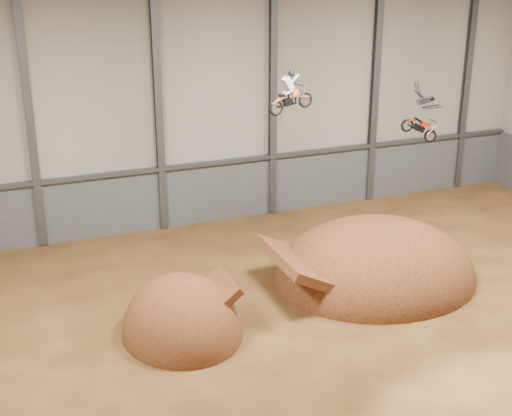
{
  "coord_description": "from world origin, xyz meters",
  "views": [
    {
      "loc": [
        -12.36,
        -22.17,
        15.27
      ],
      "look_at": [
        -1.97,
        4.0,
        4.77
      ],
      "focal_mm": 50.0,
      "sensor_mm": 36.0,
      "label": 1
    }
  ],
  "objects": [
    {
      "name": "floor",
      "position": [
        0.0,
        0.0,
        0.0
      ],
      "size": [
        40.0,
        40.0,
        0.0
      ],
      "primitive_type": "plane",
      "color": "#442912",
      "rests_on": "ground"
    },
    {
      "name": "back_wall",
      "position": [
        0.0,
        15.0,
        7.0
      ],
      "size": [
        40.0,
        0.1,
        14.0
      ],
      "primitive_type": "cube",
      "color": "#9D998B",
      "rests_on": "ground"
    },
    {
      "name": "lower_band_back",
      "position": [
        0.0,
        14.9,
        1.75
      ],
      "size": [
        39.8,
        0.18,
        3.5
      ],
      "primitive_type": "cube",
      "color": "#53565B",
      "rests_on": "ground"
    },
    {
      "name": "steel_rail",
      "position": [
        0.0,
        14.75,
        3.55
      ],
      "size": [
        39.8,
        0.35,
        0.2
      ],
      "primitive_type": "cube",
      "color": "#47494F",
      "rests_on": "lower_band_back"
    },
    {
      "name": "steel_column_1",
      "position": [
        -10.0,
        14.8,
        7.0
      ],
      "size": [
        0.4,
        0.36,
        13.9
      ],
      "primitive_type": "cube",
      "color": "#47494F",
      "rests_on": "ground"
    },
    {
      "name": "steel_column_2",
      "position": [
        -3.33,
        14.8,
        7.0
      ],
      "size": [
        0.4,
        0.36,
        13.9
      ],
      "primitive_type": "cube",
      "color": "#47494F",
      "rests_on": "ground"
    },
    {
      "name": "steel_column_3",
      "position": [
        3.33,
        14.8,
        7.0
      ],
      "size": [
        0.4,
        0.36,
        13.9
      ],
      "primitive_type": "cube",
      "color": "#47494F",
      "rests_on": "ground"
    },
    {
      "name": "steel_column_4",
      "position": [
        10.0,
        14.8,
        7.0
      ],
      "size": [
        0.4,
        0.36,
        13.9
      ],
      "primitive_type": "cube",
      "color": "#47494F",
      "rests_on": "ground"
    },
    {
      "name": "steel_column_5",
      "position": [
        16.67,
        14.8,
        7.0
      ],
      "size": [
        0.4,
        0.36,
        13.9
      ],
      "primitive_type": "cube",
      "color": "#47494F",
      "rests_on": "ground"
    },
    {
      "name": "takeoff_ramp",
      "position": [
        -5.63,
        3.11,
        0.0
      ],
      "size": [
        4.97,
        5.73,
        4.97
      ],
      "primitive_type": "ellipsoid",
      "color": "#432110",
      "rests_on": "ground"
    },
    {
      "name": "landing_ramp",
      "position": [
        4.47,
        4.68,
        0.0
      ],
      "size": [
        9.99,
        8.84,
        5.76
      ],
      "primitive_type": "ellipsoid",
      "color": "#432110",
      "rests_on": "ground"
    },
    {
      "name": "fmx_rider_a",
      "position": [
        0.4,
        5.74,
        9.33
      ],
      "size": [
        2.48,
        1.13,
        2.22
      ],
      "primitive_type": null,
      "rotation": [
        0.0,
        -0.13,
        0.13
      ],
      "color": "orange"
    },
    {
      "name": "fmx_rider_b",
      "position": [
        5.34,
        3.44,
        8.36
      ],
      "size": [
        3.21,
        1.1,
        2.98
      ],
      "primitive_type": null,
      "rotation": [
        0.0,
        0.45,
        -0.13
      ],
      "color": "red"
    }
  ]
}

